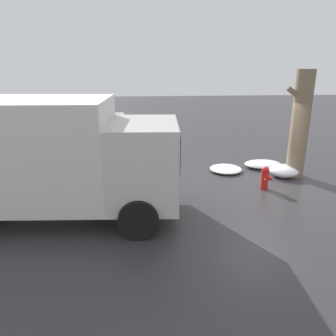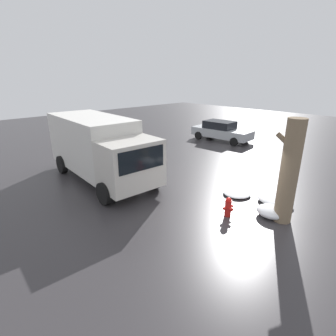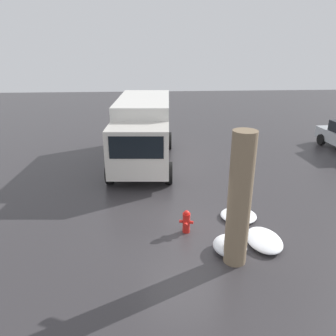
# 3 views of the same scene
# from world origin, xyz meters

# --- Properties ---
(ground_plane) EXTENTS (60.00, 60.00, 0.00)m
(ground_plane) POSITION_xyz_m (0.00, 0.00, 0.00)
(ground_plane) COLOR #333033
(fire_hydrant) EXTENTS (0.34, 0.43, 0.73)m
(fire_hydrant) POSITION_xyz_m (-0.00, 0.00, 0.37)
(fire_hydrant) COLOR red
(fire_hydrant) RESTS_ON ground_plane
(tree_trunk) EXTENTS (0.89, 0.59, 3.54)m
(tree_trunk) POSITION_xyz_m (-1.47, -1.11, 1.78)
(tree_trunk) COLOR #7F6B51
(tree_trunk) RESTS_ON ground_plane
(delivery_truck) EXTENTS (6.96, 3.02, 2.93)m
(delivery_truck) POSITION_xyz_m (6.41, 1.30, 1.61)
(delivery_truck) COLOR beige
(delivery_truck) RESTS_ON ground_plane
(pedestrian) EXTENTS (0.38, 0.38, 1.75)m
(pedestrian) POSITION_xyz_m (4.84, 0.58, 0.96)
(pedestrian) COLOR #23232D
(pedestrian) RESTS_ON ground_plane
(parked_car) EXTENTS (4.68, 2.16, 1.48)m
(parked_car) POSITION_xyz_m (7.01, -9.52, 0.75)
(parked_car) COLOR #ADB2B7
(parked_car) RESTS_ON ground_plane
(snow_pile_by_hydrant) EXTENTS (1.14, 1.17, 0.17)m
(snow_pile_by_hydrant) POSITION_xyz_m (0.74, -1.81, 0.08)
(snow_pile_by_hydrant) COLOR white
(snow_pile_by_hydrant) RESTS_ON ground_plane
(snow_pile_curbside) EXTENTS (1.38, 0.99, 0.24)m
(snow_pile_curbside) POSITION_xyz_m (-0.76, -2.15, 0.12)
(snow_pile_curbside) COLOR white
(snow_pile_curbside) RESTS_ON ground_plane
(snow_pile_by_tree) EXTENTS (0.99, 0.92, 0.40)m
(snow_pile_by_tree) POSITION_xyz_m (-1.09, -1.07, 0.20)
(snow_pile_by_tree) COLOR white
(snow_pile_by_tree) RESTS_ON ground_plane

